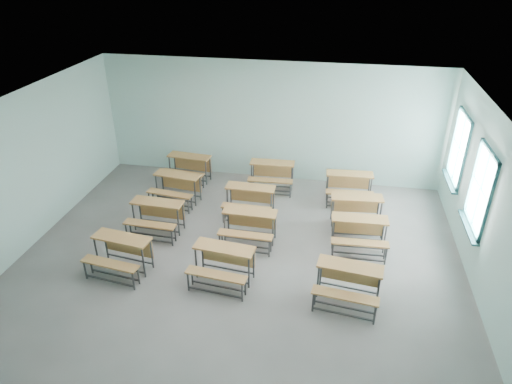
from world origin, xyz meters
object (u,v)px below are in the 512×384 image
(desk_unit_r3c1, at_px, (272,172))
(desk_unit_r0c0, at_px, (120,250))
(desk_unit_r3c0, at_px, (188,165))
(desk_unit_r1c2, at_px, (359,230))
(desk_unit_r2c1, at_px, (250,197))
(desk_unit_r2c2, at_px, (357,208))
(desk_unit_r0c1, at_px, (223,260))
(desk_unit_r2c0, at_px, (176,185))
(desk_unit_r3c2, at_px, (349,184))
(desk_unit_r0c2, at_px, (348,280))
(desk_unit_r1c1, at_px, (249,223))
(desk_unit_r1c0, at_px, (156,213))

(desk_unit_r3c1, bearing_deg, desk_unit_r0c0, -122.92)
(desk_unit_r0c0, height_order, desk_unit_r3c0, same)
(desk_unit_r1c2, xyz_separation_m, desk_unit_r2c1, (-2.52, 0.95, 0.00))
(desk_unit_r2c1, bearing_deg, desk_unit_r2c2, 0.66)
(desk_unit_r0c1, relative_size, desk_unit_r3c1, 1.04)
(desk_unit_r2c0, xyz_separation_m, desk_unit_r3c2, (4.22, 0.85, 0.00))
(desk_unit_r0c2, height_order, desk_unit_r1c2, same)
(desk_unit_r0c2, relative_size, desk_unit_r2c1, 1.06)
(desk_unit_r0c1, xyz_separation_m, desk_unit_r2c2, (2.49, 2.45, 0.00))
(desk_unit_r1c1, xyz_separation_m, desk_unit_r3c2, (2.09, 2.25, 0.00))
(desk_unit_r0c2, height_order, desk_unit_r3c0, same)
(desk_unit_r0c2, bearing_deg, desk_unit_r0c1, -176.40)
(desk_unit_r0c0, xyz_separation_m, desk_unit_r2c0, (0.14, 2.84, 0.00))
(desk_unit_r2c1, distance_m, desk_unit_r3c0, 2.46)
(desk_unit_r3c1, bearing_deg, desk_unit_r2c0, -154.91)
(desk_unit_r3c0, bearing_deg, desk_unit_r2c1, -30.35)
(desk_unit_r1c1, height_order, desk_unit_r3c2, same)
(desk_unit_r0c2, bearing_deg, desk_unit_r3c2, 97.19)
(desk_unit_r2c0, xyz_separation_m, desk_unit_r3c1, (2.22, 1.15, 0.00))
(desk_unit_r0c0, relative_size, desk_unit_r1c1, 1.07)
(desk_unit_r1c0, height_order, desk_unit_r2c2, same)
(desk_unit_r1c2, bearing_deg, desk_unit_r1c0, 179.19)
(desk_unit_r0c1, relative_size, desk_unit_r2c1, 1.05)
(desk_unit_r0c0, xyz_separation_m, desk_unit_r1c1, (2.27, 1.43, 0.00))
(desk_unit_r0c2, distance_m, desk_unit_r3c0, 5.92)
(desk_unit_r0c1, bearing_deg, desk_unit_r3c1, 91.48)
(desk_unit_r0c0, bearing_deg, desk_unit_r1c0, 91.09)
(desk_unit_r1c2, bearing_deg, desk_unit_r3c1, 130.19)
(desk_unit_r0c2, relative_size, desk_unit_r3c1, 1.05)
(desk_unit_r0c1, distance_m, desk_unit_r2c1, 2.48)
(desk_unit_r2c0, xyz_separation_m, desk_unit_r3c0, (-0.06, 1.15, 0.00))
(desk_unit_r2c1, relative_size, desk_unit_r3c1, 0.99)
(desk_unit_r0c1, distance_m, desk_unit_r0c2, 2.33)
(desk_unit_r1c2, distance_m, desk_unit_r2c0, 4.61)
(desk_unit_r0c0, xyz_separation_m, desk_unit_r3c2, (4.36, 3.69, 0.00))
(desk_unit_r1c0, xyz_separation_m, desk_unit_r3c1, (2.19, 2.54, 0.00))
(desk_unit_r1c0, bearing_deg, desk_unit_r0c2, -17.70)
(desk_unit_r1c0, bearing_deg, desk_unit_r0c1, -34.34)
(desk_unit_r3c0, height_order, desk_unit_r3c2, same)
(desk_unit_r2c0, relative_size, desk_unit_r2c2, 1.02)
(desk_unit_r0c1, relative_size, desk_unit_r0c2, 0.99)
(desk_unit_r1c1, bearing_deg, desk_unit_r3c1, 89.23)
(desk_unit_r0c2, distance_m, desk_unit_r1c0, 4.47)
(desk_unit_r2c1, bearing_deg, desk_unit_r3c1, 79.68)
(desk_unit_r2c2, bearing_deg, desk_unit_r3c0, 155.85)
(desk_unit_r0c0, xyz_separation_m, desk_unit_r0c2, (4.37, -0.08, 0.00))
(desk_unit_r0c0, height_order, desk_unit_r3c2, same)
(desk_unit_r3c0, bearing_deg, desk_unit_r3c1, 5.90)
(desk_unit_r0c2, bearing_deg, desk_unit_r3c1, 123.27)
(desk_unit_r1c2, relative_size, desk_unit_r2c1, 1.01)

